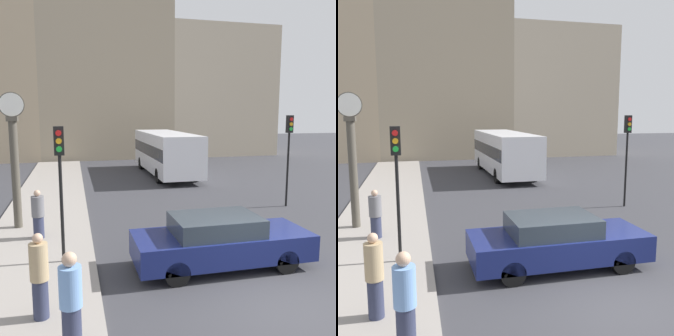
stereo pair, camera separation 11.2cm
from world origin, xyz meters
TOP-DOWN VIEW (x-y plane):
  - ground_plane at (0.00, 0.00)m, footprint 120.00×120.00m
  - sidewalk_corner at (-5.51, 11.67)m, footprint 3.32×27.34m
  - building_row at (-0.87, 28.40)m, footprint 30.21×5.00m
  - sedan_car at (-0.58, 2.11)m, footprint 4.77×1.83m
  - bus_distant at (1.67, 17.28)m, footprint 2.60×9.30m
  - traffic_light_near at (-4.70, 3.28)m, footprint 0.26×0.24m
  - traffic_light_far at (4.85, 7.62)m, footprint 0.26×0.24m
  - street_clock at (-6.33, 6.91)m, footprint 0.85×0.37m
  - pedestrian_tan_coat at (-5.07, 0.42)m, footprint 0.36×0.36m
  - pedestrian_grey_jacket at (-5.52, 5.50)m, footprint 0.40×0.40m
  - pedestrian_blue_stripe at (-4.47, -0.74)m, footprint 0.39×0.39m

SIDE VIEW (x-z plane):
  - ground_plane at x=0.00m, z-range 0.00..0.00m
  - sidewalk_corner at x=-5.51m, z-range 0.00..0.10m
  - sedan_car at x=-0.58m, z-range 0.01..1.45m
  - pedestrian_grey_jacket at x=-5.52m, z-range 0.09..1.68m
  - pedestrian_blue_stripe at x=-4.47m, z-range 0.10..1.85m
  - pedestrian_tan_coat at x=-5.07m, z-range 0.10..1.85m
  - bus_distant at x=1.67m, z-range 0.20..3.04m
  - street_clock at x=-6.33m, z-range 0.13..4.88m
  - traffic_light_near at x=-4.70m, z-range 0.91..4.61m
  - traffic_light_far at x=4.85m, z-range 0.86..4.90m
  - building_row at x=-0.87m, z-range -1.23..17.44m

